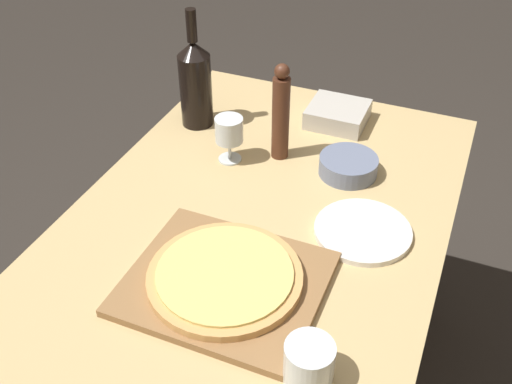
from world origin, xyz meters
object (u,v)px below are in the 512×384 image
(wine_bottle, at_px, (195,82))
(small_bowl, at_px, (348,166))
(pepper_mill, at_px, (281,114))
(wine_glass, at_px, (229,131))
(pizza, at_px, (225,276))

(wine_bottle, height_order, small_bowl, wine_bottle)
(pepper_mill, bearing_deg, wine_glass, -149.12)
(wine_bottle, xyz_separation_m, pepper_mill, (0.28, -0.07, -0.00))
(wine_bottle, relative_size, small_bowl, 2.26)
(wine_glass, distance_m, small_bowl, 0.31)
(wine_glass, bearing_deg, pepper_mill, 30.88)
(wine_glass, bearing_deg, pizza, -66.72)
(pepper_mill, bearing_deg, pizza, -82.37)
(wine_bottle, distance_m, wine_glass, 0.21)
(pepper_mill, xyz_separation_m, small_bowl, (0.19, -0.01, -0.10))
(wine_bottle, distance_m, pepper_mill, 0.28)
(wine_bottle, xyz_separation_m, small_bowl, (0.46, -0.07, -0.11))
(pizza, xyz_separation_m, small_bowl, (0.12, 0.47, -0.01))
(wine_glass, xyz_separation_m, small_bowl, (0.30, 0.06, -0.06))
(wine_bottle, relative_size, wine_glass, 2.69)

